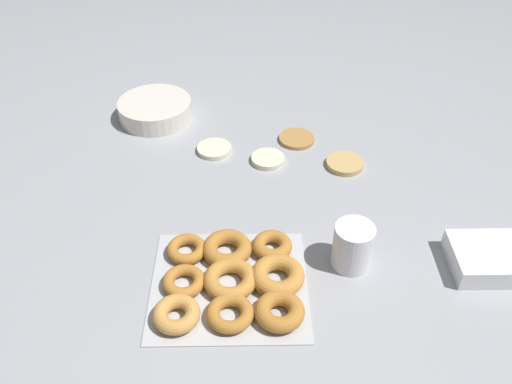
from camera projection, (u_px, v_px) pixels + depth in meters
ground_plane at (278, 175)px, 1.34m from camera, size 3.00×3.00×0.00m
pancake_0 at (268, 159)px, 1.38m from camera, size 0.08×0.08×0.01m
pancake_1 at (345, 164)px, 1.37m from camera, size 0.09×0.09×0.01m
pancake_2 at (214, 149)px, 1.42m from camera, size 0.09×0.09×0.01m
pancake_3 at (297, 139)px, 1.45m from camera, size 0.09×0.09×0.01m
donut_tray at (234, 280)px, 1.06m from camera, size 0.31×0.28×0.04m
batter_bowl at (155, 110)px, 1.53m from camera, size 0.21×0.21×0.05m
container_stack at (488, 258)px, 1.10m from camera, size 0.15×0.13×0.05m
paper_cup at (353, 246)px, 1.09m from camera, size 0.08×0.08×0.10m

